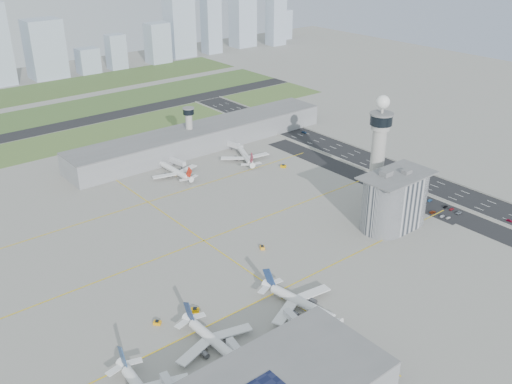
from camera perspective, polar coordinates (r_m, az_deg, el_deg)
ground at (r=307.43m, az=4.14°, el=-4.69°), size 1000.00×1000.00×0.00m
grass_strip_0 at (r=473.86m, az=-16.69°, el=5.32°), size 480.00×50.00×0.08m
grass_strip_1 at (r=541.04m, az=-19.92°, el=7.30°), size 480.00×60.00×0.08m
grass_strip_2 at (r=614.69m, az=-22.60°, el=8.92°), size 480.00×70.00×0.08m
runway at (r=506.72m, az=-18.39°, el=6.37°), size 480.00×22.00×0.10m
highway at (r=387.60m, az=16.69°, el=0.87°), size 28.00×500.00×0.10m
barrier_left at (r=376.65m, az=15.46°, el=0.40°), size 0.60×500.00×1.20m
barrier_right at (r=398.32m, az=17.86°, el=1.46°), size 0.60×500.00×1.20m
landside_road at (r=363.50m, az=15.68°, el=-0.66°), size 18.00×260.00×0.08m
parking_lot at (r=356.10m, az=17.02°, el=-1.40°), size 20.00×44.00×0.10m
taxiway_line_h_0 at (r=265.89m, az=2.19°, el=-9.93°), size 260.00×0.60×0.01m
taxiway_line_h_1 at (r=306.17m, az=-5.24°, el=-4.87°), size 260.00×0.60×0.01m
taxiway_line_h_2 at (r=352.12m, az=-10.76°, el=-1.00°), size 260.00×0.60×0.01m
taxiway_line_v at (r=306.17m, az=-5.24°, el=-4.87°), size 0.60×260.00×0.01m
control_tower at (r=346.33m, az=12.19°, el=4.74°), size 14.00×14.00×64.50m
secondary_tower at (r=425.68m, az=-6.70°, el=6.69°), size 8.60×8.60×31.90m
admin_building at (r=322.52m, az=13.69°, el=-0.81°), size 42.00×24.00×33.50m
terminal_pier at (r=432.77m, az=-5.37°, el=5.54°), size 210.00×32.00×15.80m
airplane_near_b at (r=231.56m, az=-4.07°, el=-14.31°), size 36.66×42.85×11.80m
airplane_near_c at (r=252.10m, az=4.65°, el=-10.52°), size 43.38×48.87×12.25m
airplane_far_a at (r=384.84m, az=-8.16°, el=2.45°), size 34.68×40.62×11.24m
airplane_far_b at (r=406.87m, az=-1.13°, el=4.03°), size 49.51×52.74×11.74m
jet_bridge_near_1 at (r=223.92m, az=-1.00°, el=-16.91°), size 5.39×14.31×5.70m
jet_bridge_near_2 at (r=239.07m, az=4.82°, el=-13.80°), size 5.39×14.31×5.70m
jet_bridge_far_0 at (r=403.12m, az=-8.53°, el=3.08°), size 5.39×14.31×5.70m
jet_bridge_far_1 at (r=428.60m, az=-2.81°, el=4.70°), size 5.39×14.31×5.70m
tug_0 at (r=249.87m, az=-9.85°, el=-12.72°), size 3.67×3.77×1.82m
tug_1 at (r=254.29m, az=-6.12°, el=-11.65°), size 4.38×4.28×2.11m
tug_2 at (r=261.78m, az=2.90°, el=-10.37°), size 2.82×3.26×1.59m
tug_3 at (r=297.29m, az=0.63°, el=-5.54°), size 3.50×3.87×1.86m
tug_4 at (r=387.09m, az=-8.00°, el=1.84°), size 3.64×3.61×1.77m
tug_5 at (r=395.66m, az=2.75°, el=2.62°), size 3.77×4.32×2.10m
car_lot_0 at (r=344.83m, az=18.67°, el=-2.44°), size 3.58×1.65×1.19m
car_lot_1 at (r=345.53m, az=18.15°, el=-2.30°), size 3.74×1.53×1.21m
car_lot_2 at (r=348.55m, az=17.26°, el=-1.92°), size 4.52×2.15×1.25m
car_lot_3 at (r=353.86m, az=16.29°, el=-1.37°), size 4.03×1.69×1.16m
car_lot_4 at (r=357.01m, az=15.06°, el=-0.96°), size 3.84×1.74×1.28m
car_lot_5 at (r=361.20m, az=14.41°, el=-0.58°), size 3.63×1.47×1.17m
car_lot_6 at (r=352.54m, az=19.63°, el=-1.96°), size 4.81×2.39×1.31m
car_lot_7 at (r=355.79m, az=18.98°, el=-1.61°), size 4.12×1.93×1.16m
car_lot_8 at (r=357.45m, az=18.41°, el=-1.38°), size 4.01×2.12×1.30m
car_lot_9 at (r=362.71m, az=17.00°, el=-0.79°), size 3.92×1.91×1.24m
car_lot_10 at (r=364.32m, az=16.30°, el=-0.59°), size 4.18×2.21×1.12m
car_lot_11 at (r=367.76m, az=15.54°, el=-0.23°), size 4.38×2.27×1.21m
car_hw_0 at (r=354.21m, az=24.02°, el=-2.62°), size 1.86×3.68×1.20m
car_hw_1 at (r=409.25m, az=11.97°, el=2.80°), size 1.79×3.67×1.16m
car_hw_2 at (r=463.89m, az=4.85°, el=5.98°), size 2.57×4.87×1.31m
car_hw_4 at (r=498.03m, az=-0.99°, el=7.42°), size 1.89×3.59×1.16m
skyline_bldg_9 at (r=671.57m, az=-20.36°, el=13.27°), size 36.96×29.57×62.11m
skyline_bldg_10 at (r=682.01m, az=-16.45°, el=12.48°), size 23.01×18.41×27.75m
skyline_bldg_11 at (r=694.61m, az=-13.81°, el=13.47°), size 20.22×16.18×38.97m
skyline_bldg_12 at (r=716.53m, az=-9.80°, el=14.48°), size 26.14×20.92×46.89m
skyline_bldg_13 at (r=743.49m, az=-7.68°, el=16.34°), size 32.26×25.81×81.20m
skyline_bldg_14 at (r=762.30m, az=-4.49°, el=16.23°), size 21.59×17.28×68.75m
skyline_bldg_15 at (r=804.01m, az=-1.34°, el=16.57°), size 30.25×24.20×63.40m
skyline_bldg_16 at (r=815.29m, az=2.01°, el=16.97°), size 23.04×18.43×71.56m
skyline_bldg_17 at (r=861.74m, az=2.67°, el=16.39°), size 22.64×18.11×41.06m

